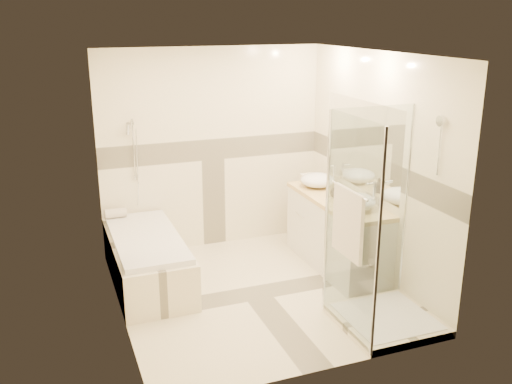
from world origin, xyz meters
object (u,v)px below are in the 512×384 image
object	(u,v)px
shower_enclosure	(374,275)
amenity_bottle_a	(337,192)
bathtub	(147,257)
vessel_sink_far	(356,202)
vanity	(337,233)
vessel_sink_near	(318,180)
amenity_bottle_b	(336,191)

from	to	relation	value
shower_enclosure	amenity_bottle_a	world-z (taller)	shower_enclosure
bathtub	vessel_sink_far	world-z (taller)	vessel_sink_far
vanity	vessel_sink_near	world-z (taller)	vessel_sink_near
vanity	amenity_bottle_a	world-z (taller)	amenity_bottle_a
vessel_sink_far	amenity_bottle_b	size ratio (longest dim) A/B	2.53
vessel_sink_near	amenity_bottle_a	distance (m)	0.49
vanity	vessel_sink_near	distance (m)	0.71
bathtub	vessel_sink_near	size ratio (longest dim) A/B	4.09
bathtub	amenity_bottle_b	world-z (taller)	amenity_bottle_b
shower_enclosure	vessel_sink_near	bearing A→B (deg)	81.21
vanity	shower_enclosure	size ratio (longest dim) A/B	0.79
amenity_bottle_a	amenity_bottle_b	bearing A→B (deg)	90.00
bathtub	vanity	size ratio (longest dim) A/B	1.05
bathtub	amenity_bottle_a	distance (m)	2.24
shower_enclosure	amenity_bottle_b	world-z (taller)	shower_enclosure
shower_enclosure	amenity_bottle_b	size ratio (longest dim) A/B	12.00
shower_enclosure	vessel_sink_near	size ratio (longest dim) A/B	4.91
amenity_bottle_a	amenity_bottle_b	world-z (taller)	amenity_bottle_b
amenity_bottle_a	vessel_sink_far	bearing A→B (deg)	-90.00
vessel_sink_far	amenity_bottle_a	distance (m)	0.42
vanity	amenity_bottle_a	distance (m)	0.49
shower_enclosure	vessel_sink_far	distance (m)	1.00
vessel_sink_near	amenity_bottle_a	size ratio (longest dim) A/B	2.96
shower_enclosure	vanity	bearing A→B (deg)	77.03
shower_enclosure	vessel_sink_near	world-z (taller)	shower_enclosure
vessel_sink_near	amenity_bottle_a	xyz separation A→B (m)	(0.00, -0.49, -0.01)
bathtub	shower_enclosure	distance (m)	2.47
vessel_sink_far	amenity_bottle_b	xyz separation A→B (m)	(0.00, 0.44, -0.00)
bathtub	amenity_bottle_b	bearing A→B (deg)	-8.66
bathtub	vanity	xyz separation A→B (m)	(2.15, -0.35, 0.12)
vessel_sink_near	amenity_bottle_a	bearing A→B (deg)	-90.00
amenity_bottle_a	amenity_bottle_b	distance (m)	0.03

